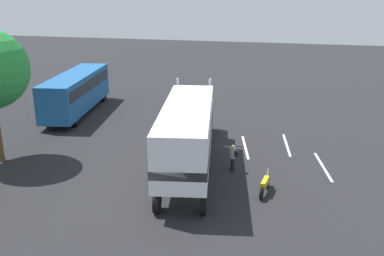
% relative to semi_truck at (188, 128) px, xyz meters
% --- Properties ---
extents(ground_plane, '(120.00, 120.00, 0.00)m').
position_rel_semi_truck_xyz_m(ground_plane, '(5.45, 0.66, -2.52)').
color(ground_plane, '#232326').
extents(lane_stripe_near, '(4.33, 1.09, 0.01)m').
position_rel_semi_truck_xyz_m(lane_stripe_near, '(4.38, -2.84, -2.52)').
color(lane_stripe_near, silver).
rests_on(lane_stripe_near, ground_plane).
extents(lane_stripe_mid, '(4.38, 0.79, 0.01)m').
position_rel_semi_truck_xyz_m(lane_stripe_mid, '(5.52, -5.55, -2.52)').
color(lane_stripe_mid, silver).
rests_on(lane_stripe_mid, ground_plane).
extents(lane_stripe_far, '(4.35, 1.00, 0.01)m').
position_rel_semi_truck_xyz_m(lane_stripe_far, '(2.21, -7.82, -2.52)').
color(lane_stripe_far, silver).
rests_on(lane_stripe_far, ground_plane).
extents(semi_truck, '(14.38, 5.13, 4.50)m').
position_rel_semi_truck_xyz_m(semi_truck, '(0.00, 0.00, 0.00)').
color(semi_truck, white).
rests_on(semi_truck, ground_plane).
extents(person_bystander, '(0.34, 0.46, 1.63)m').
position_rel_semi_truck_xyz_m(person_bystander, '(0.22, -2.63, -1.63)').
color(person_bystander, black).
rests_on(person_bystander, ground_plane).
extents(parked_bus, '(11.27, 4.36, 3.40)m').
position_rel_semi_truck_xyz_m(parked_bus, '(9.29, 12.32, -0.46)').
color(parked_bus, '#1E5999').
rests_on(parked_bus, ground_plane).
extents(motorcycle, '(2.10, 0.38, 1.12)m').
position_rel_semi_truck_xyz_m(motorcycle, '(-2.21, -4.68, -2.04)').
color(motorcycle, black).
rests_on(motorcycle, ground_plane).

